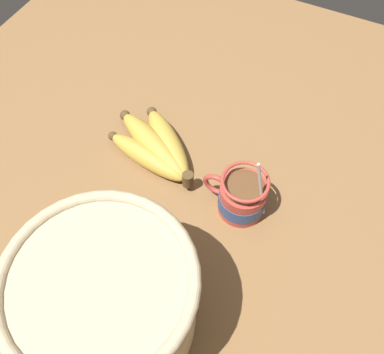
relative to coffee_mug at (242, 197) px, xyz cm
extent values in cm
cube|color=brown|center=(6.50, 2.64, -5.56)|extent=(128.37, 128.37, 3.74)
cylinder|color=#B23D33|center=(-0.13, 0.00, -0.31)|extent=(8.01, 8.01, 6.77)
cylinder|color=navy|center=(-0.13, 0.00, -0.66)|extent=(8.21, 8.21, 3.03)
torus|color=#B23D33|center=(4.71, 0.00, 0.64)|extent=(5.05, 0.90, 5.05)
cylinder|color=brown|center=(-0.13, 0.00, 3.18)|extent=(6.81, 6.81, 0.40)
torus|color=#B23D33|center=(-0.13, 0.00, 4.96)|extent=(8.01, 8.01, 0.60)
cylinder|color=#B2B2B7|center=(-2.88, 0.00, 4.24)|extent=(3.18, 0.50, 12.97)
ellipsoid|color=#B2B2B7|center=(-1.53, 0.00, -2.19)|extent=(3.00, 2.00, 0.80)
cylinder|color=#4C381E|center=(9.97, 0.45, -0.72)|extent=(2.00, 2.00, 3.00)
ellipsoid|color=#B79338|center=(17.23, -5.62, -1.47)|extent=(15.84, 14.26, 4.43)
sphere|color=#4C381E|center=(23.73, -11.05, -1.47)|extent=(2.00, 2.00, 2.00)
ellipsoid|color=#B79338|center=(19.43, -3.94, -1.42)|extent=(19.02, 12.05, 4.53)
sphere|color=#4C381E|center=(27.99, -7.92, -1.42)|extent=(2.04, 2.04, 2.04)
ellipsoid|color=#B79338|center=(19.27, -1.17, -1.74)|extent=(17.31, 6.74, 3.89)
sphere|color=#4C381E|center=(27.59, -2.63, -1.74)|extent=(1.75, 1.75, 1.75)
cylinder|color=tan|center=(9.19, 26.01, 4.81)|extent=(23.78, 23.78, 16.99)
torus|color=tan|center=(9.19, 26.01, 13.30)|extent=(24.97, 24.97, 1.66)
camera|label=1|loc=(-8.58, 36.57, 62.48)|focal=40.00mm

